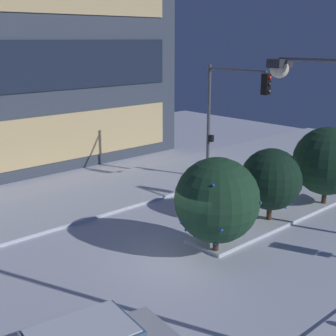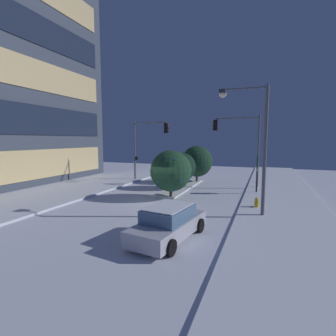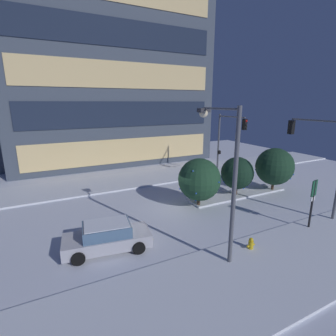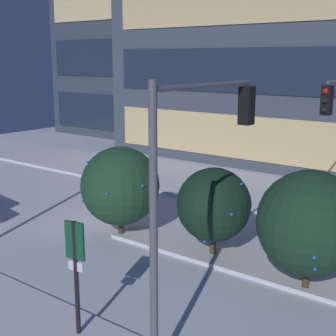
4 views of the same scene
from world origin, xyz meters
The scene contains 14 objects.
ground centered at (0.00, 0.00, 0.00)m, with size 52.00×52.00×0.00m, color silver.
curb_strip_near centered at (0.00, -8.11, 0.07)m, with size 52.00×5.20×0.14m, color silver.
curb_strip_far centered at (0.00, 8.11, 0.07)m, with size 52.00×5.20×0.14m, color silver.
median_strip centered at (5.74, 0.16, 0.07)m, with size 9.00×1.80×0.14m, color silver.
car_near centered at (-5.99, -3.05, 0.71)m, with size 4.70×2.52×1.49m.
traffic_light_corner_far_right centered at (8.27, 4.84, 4.32)m, with size 0.32×4.03×6.36m.
traffic_light_corner_near_right centered at (7.97, -4.71, 4.54)m, with size 0.32×4.25×6.55m.
street_lamp_arched centered at (-1.15, -6.18, 4.83)m, with size 0.56×2.70×7.39m.
fire_hydrant centered at (0.60, -6.54, 0.36)m, with size 0.48×0.26×0.75m.
parking_info_sign centered at (5.52, -6.35, 2.00)m, with size 0.55×0.15×3.11m.
decorated_tree_median centered at (1.45, -0.39, 2.09)m, with size 3.10×3.10×3.64m.
decorated_tree_left_of_median centered at (9.10, -0.40, 2.19)m, with size 3.17×3.17×3.78m.
decorated_tree_right_of_median centered at (5.44, 0.11, 1.95)m, with size 2.63×2.66×3.26m.
construction_cone centered at (10.77, -6.23, 0.28)m, with size 0.36×0.36×0.55m, color orange.
Camera 2 is at (-16.31, -6.97, 4.42)m, focal length 27.37 mm.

